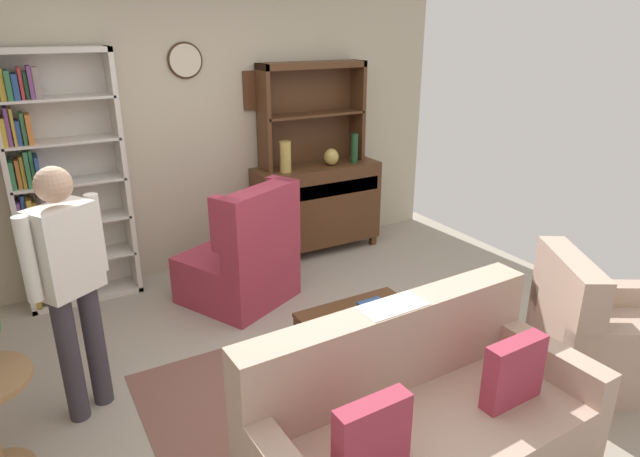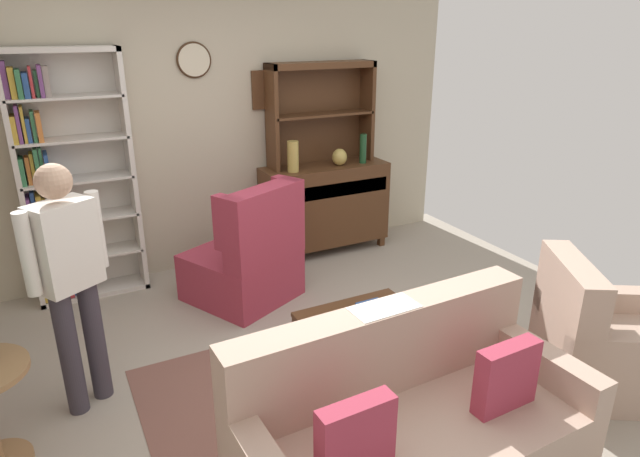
% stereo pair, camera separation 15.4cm
% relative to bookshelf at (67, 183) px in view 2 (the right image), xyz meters
% --- Properties ---
extents(ground_plane, '(5.40, 4.60, 0.02)m').
position_rel_bookshelf_xyz_m(ground_plane, '(1.37, -1.94, -1.03)').
color(ground_plane, '#9E9384').
extents(wall_back, '(5.00, 0.09, 2.80)m').
position_rel_bookshelf_xyz_m(wall_back, '(1.37, 0.19, 0.38)').
color(wall_back, '#BCB299').
rests_on(wall_back, ground_plane).
extents(area_rug, '(2.89, 1.70, 0.01)m').
position_rel_bookshelf_xyz_m(area_rug, '(1.57, -2.24, -1.02)').
color(area_rug, brown).
rests_on(area_rug, ground_plane).
extents(bookshelf, '(0.90, 0.30, 2.10)m').
position_rel_bookshelf_xyz_m(bookshelf, '(0.00, 0.00, 0.00)').
color(bookshelf, silver).
rests_on(bookshelf, ground_plane).
extents(sideboard, '(1.30, 0.45, 0.92)m').
position_rel_bookshelf_xyz_m(sideboard, '(2.38, -0.08, -0.51)').
color(sideboard, '#4C2D19').
rests_on(sideboard, ground_plane).
extents(sideboard_hutch, '(1.10, 0.26, 1.00)m').
position_rel_bookshelf_xyz_m(sideboard_hutch, '(2.38, 0.03, 0.54)').
color(sideboard_hutch, '#4C2D19').
rests_on(sideboard_hutch, sideboard).
extents(vase_tall, '(0.11, 0.11, 0.30)m').
position_rel_bookshelf_xyz_m(vase_tall, '(1.99, -0.16, 0.05)').
color(vase_tall, tan).
rests_on(vase_tall, sideboard).
extents(vase_round, '(0.15, 0.15, 0.17)m').
position_rel_bookshelf_xyz_m(vase_round, '(2.51, -0.15, -0.02)').
color(vase_round, tan).
rests_on(vase_round, sideboard).
extents(bottle_wine, '(0.07, 0.07, 0.30)m').
position_rel_bookshelf_xyz_m(bottle_wine, '(2.77, -0.17, 0.05)').
color(bottle_wine, '#194223').
rests_on(bottle_wine, sideboard).
extents(couch_floral, '(1.83, 0.90, 0.90)m').
position_rel_bookshelf_xyz_m(couch_floral, '(1.30, -3.07, -0.71)').
color(couch_floral, tan).
rests_on(couch_floral, ground_plane).
extents(armchair_floral, '(1.05, 1.04, 0.88)m').
position_rel_bookshelf_xyz_m(armchair_floral, '(2.91, -2.96, -0.73)').
color(armchair_floral, tan).
rests_on(armchair_floral, ground_plane).
extents(wingback_chair, '(1.05, 1.06, 1.05)m').
position_rel_bookshelf_xyz_m(wingback_chair, '(1.27, -0.78, -0.64)').
color(wingback_chair, '#A33347').
rests_on(wingback_chair, ground_plane).
extents(person_reading, '(0.49, 0.35, 1.56)m').
position_rel_bookshelf_xyz_m(person_reading, '(-0.11, -1.63, -0.11)').
color(person_reading, '#38333D').
rests_on(person_reading, ground_plane).
extents(coffee_table, '(0.80, 0.50, 0.42)m').
position_rel_bookshelf_xyz_m(coffee_table, '(1.59, -2.09, -0.67)').
color(coffee_table, '#4C2D19').
rests_on(coffee_table, ground_plane).
extents(book_stack, '(0.18, 0.14, 0.09)m').
position_rel_bookshelf_xyz_m(book_stack, '(1.65, -2.14, -0.55)').
color(book_stack, gray).
rests_on(book_stack, coffee_table).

